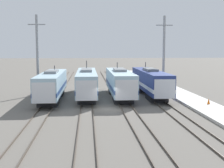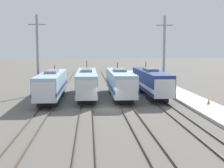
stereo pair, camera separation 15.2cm
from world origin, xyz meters
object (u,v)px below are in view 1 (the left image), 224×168
object	(u,v)px
locomotive_far_right	(151,82)
locomotive_far_left	(52,85)
catenary_tower_left	(37,54)
traffic_cone	(209,101)
catenary_tower_right	(164,54)
locomotive_center_left	(87,83)
locomotive_center_right	(120,83)

from	to	relation	value
locomotive_far_right	locomotive_far_left	bearing A→B (deg)	-168.98
locomotive_far_left	locomotive_far_right	xyz separation A→B (m)	(14.37, 2.80, 0.02)
catenary_tower_left	traffic_cone	bearing A→B (deg)	-27.15
catenary_tower_right	traffic_cone	bearing A→B (deg)	-75.94
locomotive_center_left	catenary_tower_left	distance (m)	9.15
locomotive_far_left	catenary_tower_right	world-z (taller)	catenary_tower_right
locomotive_far_right	catenary_tower_right	bearing A→B (deg)	44.87
locomotive_far_left	traffic_cone	distance (m)	20.76
locomotive_far_left	locomotive_center_left	xyz separation A→B (m)	(4.79, 1.90, 0.03)
catenary_tower_right	locomotive_center_right	bearing A→B (deg)	-152.64
locomotive_far_left	catenary_tower_left	xyz separation A→B (m)	(-2.65, 5.30, 4.13)
locomotive_far_left	catenary_tower_right	distance (m)	18.17
catenary_tower_left	traffic_cone	distance (m)	25.80
locomotive_center_right	locomotive_far_right	size ratio (longest dim) A/B	0.93
catenary_tower_right	traffic_cone	world-z (taller)	catenary_tower_right
locomotive_far_right	traffic_cone	size ratio (longest dim) A/B	26.26
catenary_tower_left	catenary_tower_right	world-z (taller)	same
catenary_tower_right	traffic_cone	size ratio (longest dim) A/B	17.65
locomotive_center_right	catenary_tower_right	distance (m)	9.18
locomotive_center_left	locomotive_center_right	world-z (taller)	locomotive_center_left
locomotive_far_right	catenary_tower_left	size ratio (longest dim) A/B	1.49
locomotive_far_right	traffic_cone	world-z (taller)	locomotive_far_right
catenary_tower_left	traffic_cone	size ratio (longest dim) A/B	17.65
locomotive_far_left	locomotive_center_right	world-z (taller)	locomotive_center_right
locomotive_center_right	catenary_tower_left	distance (m)	13.44
locomotive_center_right	locomotive_far_right	bearing A→B (deg)	14.95
locomotive_center_left	catenary_tower_left	bearing A→B (deg)	155.47
locomotive_far_left	locomotive_center_right	xyz separation A→B (m)	(9.58, 1.52, 0.05)
locomotive_far_left	traffic_cone	size ratio (longest dim) A/B	24.36
locomotive_center_right	traffic_cone	distance (m)	12.86
locomotive_far_right	catenary_tower_left	world-z (taller)	catenary_tower_left
locomotive_far_left	locomotive_far_right	bearing A→B (deg)	11.02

